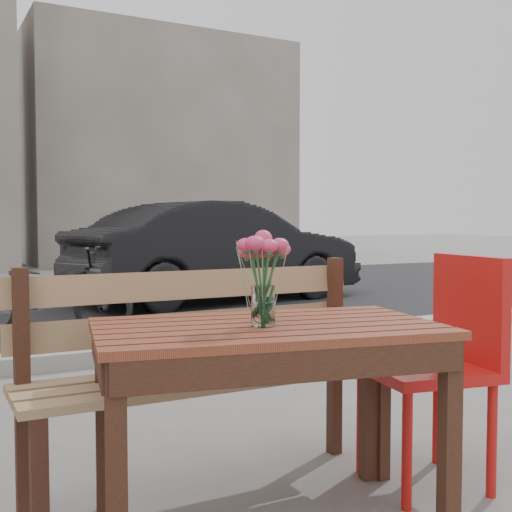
{
  "coord_description": "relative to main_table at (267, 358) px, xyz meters",
  "views": [
    {
      "loc": [
        -0.96,
        -1.71,
        1.05
      ],
      "look_at": [
        0.05,
        0.19,
        0.94
      ],
      "focal_mm": 45.0,
      "sensor_mm": 36.0,
      "label": 1
    }
  ],
  "objects": [
    {
      "name": "street",
      "position": [
        -0.09,
        4.89,
        -0.56
      ],
      "size": [
        30.0,
        8.12,
        0.12
      ],
      "color": "black",
      "rests_on": "ground"
    },
    {
      "name": "main_table",
      "position": [
        0.0,
        0.0,
        0.0
      ],
      "size": [
        1.26,
        0.88,
        0.71
      ],
      "rotation": [
        0.0,
        0.0,
        -0.2
      ],
      "color": "#602619",
      "rests_on": "ground"
    },
    {
      "name": "main_bench",
      "position": [
        -0.05,
        0.41,
        -0.04
      ],
      "size": [
        1.47,
        0.44,
        0.91
      ],
      "rotation": [
        0.0,
        0.0,
        -0.0
      ],
      "color": "#A08053",
      "rests_on": "ground"
    },
    {
      "name": "red_chair",
      "position": [
        0.82,
        0.02,
        -0.06
      ],
      "size": [
        0.53,
        0.53,
        0.92
      ],
      "rotation": [
        0.0,
        0.0,
        -1.75
      ],
      "color": "red",
      "rests_on": "ground"
    },
    {
      "name": "main_vase",
      "position": [
        -0.03,
        -0.03,
        0.31
      ],
      "size": [
        0.17,
        0.17,
        0.32
      ],
      "color": "white",
      "rests_on": "main_table"
    },
    {
      "name": "parked_car",
      "position": [
        2.52,
        5.87,
        0.07
      ],
      "size": [
        4.16,
        2.04,
        1.31
      ],
      "primitive_type": "imported",
      "rotation": [
        0.0,
        0.0,
        1.74
      ],
      "color": "black",
      "rests_on": "ground"
    },
    {
      "name": "bicycle",
      "position": [
        0.0,
        4.18,
        -0.17
      ],
      "size": [
        1.66,
        1.22,
        0.83
      ],
      "primitive_type": "imported",
      "rotation": [
        0.0,
        0.0,
        1.09
      ],
      "color": "black",
      "rests_on": "ground"
    }
  ]
}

